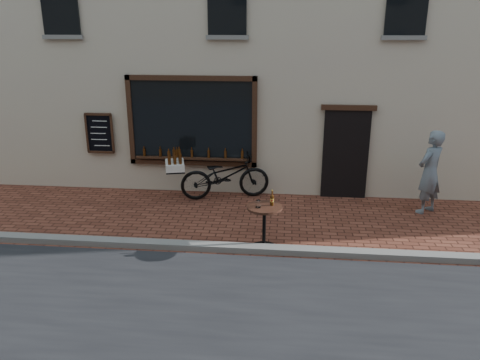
# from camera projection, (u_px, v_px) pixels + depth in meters

# --- Properties ---
(ground) EXTENTS (90.00, 90.00, 0.00)m
(ground) POSITION_uv_depth(u_px,v_px,m) (258.00, 257.00, 8.72)
(ground) COLOR #55281B
(ground) RESTS_ON ground
(kerb) EXTENTS (90.00, 0.25, 0.12)m
(kerb) POSITION_uv_depth(u_px,v_px,m) (259.00, 249.00, 8.89)
(kerb) COLOR slate
(kerb) RESTS_ON ground
(cargo_bicycle) EXTENTS (2.64, 1.37, 1.24)m
(cargo_bicycle) POSITION_uv_depth(u_px,v_px,m) (223.00, 175.00, 11.55)
(cargo_bicycle) COLOR black
(cargo_bicycle) RESTS_ON ground
(bistro_table) EXTENTS (0.68, 0.68, 1.17)m
(bistro_table) POSITION_uv_depth(u_px,v_px,m) (264.00, 218.00, 8.86)
(bistro_table) COLOR black
(bistro_table) RESTS_ON ground
(pedestrian) EXTENTS (0.83, 0.81, 1.93)m
(pedestrian) POSITION_uv_depth(u_px,v_px,m) (430.00, 172.00, 10.54)
(pedestrian) COLOR slate
(pedestrian) RESTS_ON ground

